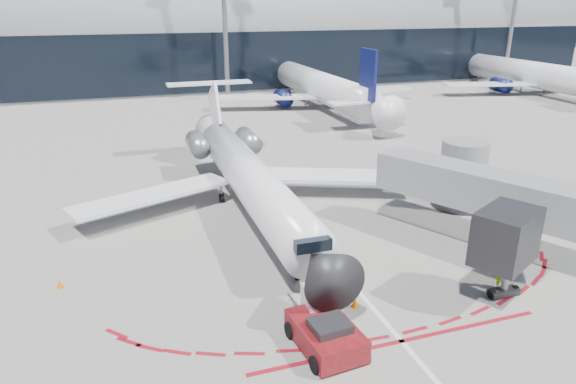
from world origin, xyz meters
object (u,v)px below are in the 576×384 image
object	(u,v)px
regional_jet	(246,173)
uld_container	(322,306)
pushback_tug	(326,334)
ramp_worker	(501,272)

from	to	relation	value
regional_jet	uld_container	world-z (taller)	regional_jet
pushback_tug	regional_jet	bearing A→B (deg)	81.91
pushback_tug	uld_container	bearing A→B (deg)	68.58
pushback_tug	uld_container	distance (m)	1.79
regional_jet	pushback_tug	bearing A→B (deg)	-92.57
pushback_tug	ramp_worker	size ratio (longest dim) A/B	3.11
regional_jet	pushback_tug	distance (m)	16.86
ramp_worker	uld_container	size ratio (longest dim) A/B	0.92
regional_jet	pushback_tug	xyz separation A→B (m)	(-0.75, -16.74, -1.86)
pushback_tug	ramp_worker	xyz separation A→B (m)	(10.35, 1.65, 0.28)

